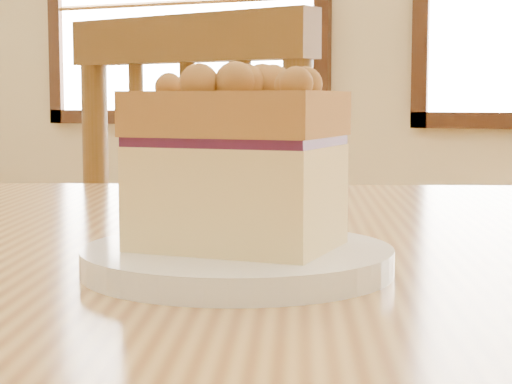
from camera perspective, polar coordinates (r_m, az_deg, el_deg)
cafe_table_main at (r=0.77m, az=-12.53°, el=-9.02°), size 1.57×1.32×0.75m
cafe_chair_main at (r=1.39m, az=-0.10°, el=-9.15°), size 0.53×0.53×0.99m
plate at (r=0.58m, az=-1.22°, el=-4.45°), size 0.20×0.20×0.02m
cake_slice at (r=0.57m, az=-1.30°, el=1.99°), size 0.14×0.10×0.12m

